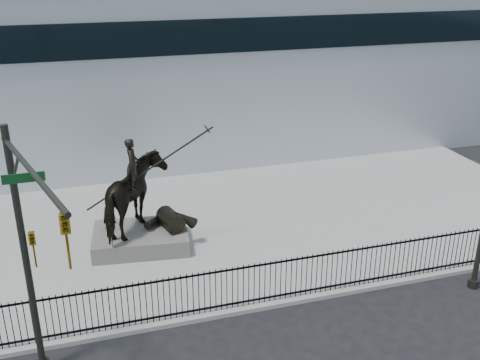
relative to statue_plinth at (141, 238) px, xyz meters
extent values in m
plane|color=black|center=(3.50, -6.16, -0.48)|extent=(120.00, 120.00, 0.00)
cube|color=gray|center=(3.50, 0.84, -0.41)|extent=(30.00, 12.00, 0.15)
cube|color=silver|center=(3.50, 13.84, 4.02)|extent=(44.00, 14.00, 9.00)
cube|color=black|center=(3.50, -4.91, -0.18)|extent=(22.00, 0.05, 0.05)
cube|color=black|center=(3.50, -4.91, 1.07)|extent=(22.00, 0.05, 0.05)
cube|color=black|center=(3.50, -4.91, 0.42)|extent=(22.00, 0.03, 1.50)
cube|color=#585650|center=(0.00, 0.00, 0.00)|extent=(3.84, 2.88, 0.67)
imported|color=black|center=(0.00, 0.00, 1.75)|extent=(2.75, 3.10, 2.83)
imported|color=black|center=(-0.11, 0.01, 3.05)|extent=(0.54, 0.75, 1.92)
cylinder|color=black|center=(0.39, -0.05, 2.76)|extent=(4.53, 0.65, 2.88)
cylinder|color=black|center=(-3.50, -5.96, 3.02)|extent=(0.18, 0.18, 7.00)
cylinder|color=black|center=(-2.90, -8.09, 6.12)|extent=(1.47, 4.84, 0.12)
imported|color=#AD8913|center=(-2.30, -10.21, 5.49)|extent=(0.18, 0.22, 1.10)
imported|color=#AD8913|center=(-3.28, -5.96, 3.22)|extent=(0.16, 0.20, 1.00)
cube|color=#0C3F19|center=(-3.14, -7.16, 5.62)|extent=(0.90, 0.03, 0.22)
cylinder|color=black|center=(10.50, -5.96, -0.33)|extent=(0.36, 0.36, 0.30)
camera|label=1|loc=(-1.96, -19.34, 10.15)|focal=42.00mm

